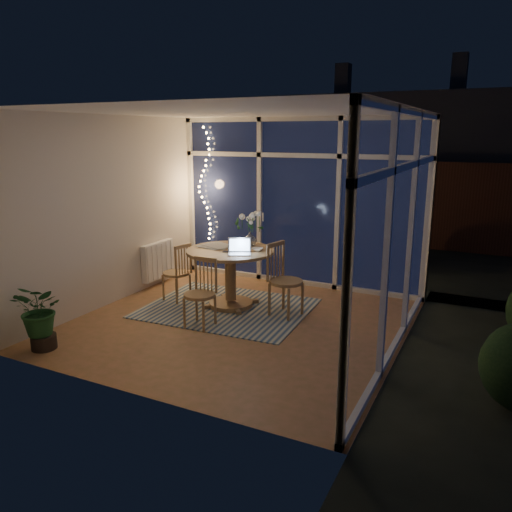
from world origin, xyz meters
The scene contains 25 objects.
floor centered at (0.00, 0.00, 0.00)m, with size 4.00×4.00×0.00m, color olive.
ceiling centered at (0.00, 0.00, 2.60)m, with size 4.00×4.00×0.00m, color silver.
wall_back centered at (0.00, 2.00, 1.30)m, with size 4.00×0.04×2.60m, color silver.
wall_front centered at (0.00, -2.00, 1.30)m, with size 4.00×0.04×2.60m, color silver.
wall_left centered at (-2.00, 0.00, 1.30)m, with size 0.04×4.00×2.60m, color silver.
wall_right centered at (2.00, 0.00, 1.30)m, with size 0.04×4.00×2.60m, color silver.
window_wall_back centered at (0.00, 1.96, 1.30)m, with size 4.00×0.10×2.60m, color silver.
window_wall_right centered at (1.96, 0.00, 1.30)m, with size 0.10×4.00×2.60m, color silver.
radiator centered at (-1.94, 0.90, 0.40)m, with size 0.10×0.70×0.58m, color white.
fairy_lights centered at (-1.65, 1.88, 1.52)m, with size 0.24×0.10×1.85m, color #F1B660, non-canonical shape.
garden_patio centered at (0.50, 5.00, -0.06)m, with size 12.00×6.00×0.10m, color black.
garden_fence centered at (0.00, 5.50, 0.90)m, with size 11.00×0.08×1.80m, color #3B1E15.
neighbour_roof centered at (0.30, 8.50, 2.20)m, with size 7.00×3.00×2.20m, color #32343C.
garden_shrubs centered at (-0.80, 3.40, 0.45)m, with size 0.90×0.90×0.90m, color black.
rug centered at (-0.40, 0.41, 0.01)m, with size 2.19×1.75×0.01m, color beige.
dining_table centered at (-0.40, 0.51, 0.41)m, with size 1.20×1.20×0.81m, color #996B45.
chair_left centered at (-1.23, 0.39, 0.43)m, with size 0.40×0.40×0.86m, color #996B45.
chair_right centered at (0.42, 0.52, 0.49)m, with size 0.46×0.46×0.99m, color #996B45.
chair_front centered at (-0.38, -0.32, 0.44)m, with size 0.41×0.41×0.88m, color #996B45.
laptop centered at (-0.16, 0.33, 0.93)m, with size 0.30×0.26×0.22m, color silver, non-canonical shape.
flower_vase centered at (-0.28, 0.87, 0.92)m, with size 0.20×0.20×0.21m, color silver.
bowl centered at (-0.04, 0.61, 0.83)m, with size 0.15×0.15×0.04m, color white.
newspapers centered at (-0.69, 0.60, 0.82)m, with size 0.41×0.31×0.02m, color silver.
phone centered at (-0.37, 0.37, 0.82)m, with size 0.12×0.06×0.01m, color black.
potted_plant centered at (-1.60, -1.65, 0.38)m, with size 0.54×0.47×0.76m, color #1A4921.
Camera 1 is at (2.85, -5.25, 2.35)m, focal length 35.00 mm.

